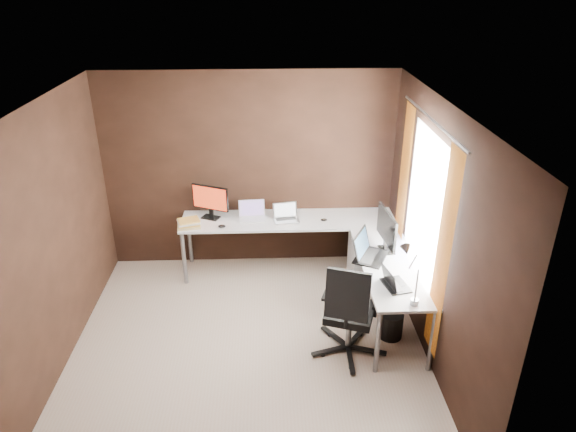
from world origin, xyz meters
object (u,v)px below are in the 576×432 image
object	(u,v)px
laptop_silver	(286,216)
office_chair	(348,327)
monitor_right	(387,229)
book_stack	(189,223)
laptop_white	(252,215)
monitor_left	(210,200)
laptop_black_big	(368,252)
laptop_black_small	(393,282)
drawer_pedestal	(367,262)
wastebasket	(391,325)
desk_lamp	(409,267)

from	to	relation	value
laptop_silver	office_chair	size ratio (longest dim) A/B	0.32
monitor_right	book_stack	size ratio (longest dim) A/B	1.84
laptop_white	monitor_left	bearing A→B (deg)	171.06
monitor_left	book_stack	size ratio (longest dim) A/B	1.46
laptop_white	book_stack	world-z (taller)	laptop_white
monitor_left	book_stack	distance (m)	0.39
laptop_black_big	book_stack	bearing A→B (deg)	95.03
laptop_black_small	book_stack	xyz separation A→B (m)	(-2.16, 1.39, -0.00)
drawer_pedestal	laptop_silver	distance (m)	1.15
drawer_pedestal	monitor_right	distance (m)	0.85
monitor_right	wastebasket	world-z (taller)	monitor_right
book_stack	office_chair	world-z (taller)	office_chair
desk_lamp	monitor_left	bearing A→B (deg)	122.12
monitor_left	book_stack	world-z (taller)	monitor_left
laptop_black_small	laptop_silver	bearing A→B (deg)	20.69
laptop_white	desk_lamp	xyz separation A→B (m)	(1.47, -1.84, 0.32)
drawer_pedestal	desk_lamp	size ratio (longest dim) A/B	1.02
laptop_silver	monitor_right	bearing A→B (deg)	-47.48
laptop_white	office_chair	bearing A→B (deg)	-64.38
monitor_left	laptop_black_small	world-z (taller)	monitor_left
wastebasket	monitor_left	bearing A→B (deg)	143.37
laptop_black_big	office_chair	xyz separation A→B (m)	(-0.28, -0.66, -0.48)
monitor_left	laptop_black_small	distance (m)	2.52
monitor_right	desk_lamp	size ratio (longest dim) A/B	0.97
monitor_left	laptop_silver	world-z (taller)	monitor_left
book_stack	desk_lamp	size ratio (longest dim) A/B	0.53
laptop_white	office_chair	distance (m)	1.99
office_chair	wastebasket	xyz separation A→B (m)	(0.49, 0.24, -0.17)
monitor_left	office_chair	world-z (taller)	monitor_left
monitor_left	laptop_black_small	size ratio (longest dim) A/B	1.32
laptop_black_big	laptop_black_small	bearing A→B (deg)	-138.86
book_stack	desk_lamp	distance (m)	2.78
monitor_left	laptop_black_big	world-z (taller)	monitor_left
drawer_pedestal	laptop_black_big	size ratio (longest dim) A/B	1.17
laptop_black_big	desk_lamp	xyz separation A→B (m)	(0.21, -0.83, 0.31)
drawer_pedestal	laptop_white	size ratio (longest dim) A/B	1.77
monitor_right	wastebasket	bearing A→B (deg)	173.43
laptop_silver	laptop_black_small	distance (m)	1.83
laptop_silver	wastebasket	world-z (taller)	laptop_silver
laptop_white	laptop_black_big	bearing A→B (deg)	-43.40
monitor_right	laptop_silver	bearing A→B (deg)	46.10
monitor_left	laptop_silver	size ratio (longest dim) A/B	1.36
book_stack	laptop_black_small	bearing A→B (deg)	-32.80
monitor_left	laptop_black_small	bearing A→B (deg)	-15.95
laptop_silver	book_stack	world-z (taller)	laptop_silver
wastebasket	desk_lamp	bearing A→B (deg)	-90.57
monitor_left	laptop_silver	bearing A→B (deg)	18.45
wastebasket	monitor_right	bearing A→B (deg)	89.48
office_chair	drawer_pedestal	bearing A→B (deg)	90.62
monitor_left	wastebasket	bearing A→B (deg)	-12.22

